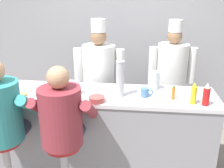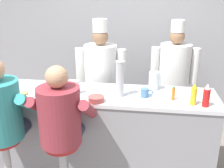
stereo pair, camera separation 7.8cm
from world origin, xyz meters
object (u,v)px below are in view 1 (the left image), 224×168
(mustard_bottle_yellow, at_px, (194,94))
(cook_in_whites_far, at_px, (172,75))
(cook_in_whites_near, at_px, (99,78))
(cup_stack_steel, at_px, (120,79))
(diner_seated_teal, at_px, (2,115))
(coffee_mug_blue, at_px, (145,92))
(napkin_dispenser_chrome, at_px, (74,87))
(cereal_bowl, at_px, (97,99))
(breakfast_plate, at_px, (22,96))
(diner_seated_maroon, at_px, (62,120))
(water_pitcher_clear, at_px, (153,80))
(ketchup_bottle_red, at_px, (206,95))
(hot_sauce_bottle_orange, at_px, (173,93))

(mustard_bottle_yellow, height_order, cook_in_whites_far, cook_in_whites_far)
(cook_in_whites_near, bearing_deg, cup_stack_steel, -65.10)
(mustard_bottle_yellow, bearing_deg, diner_seated_teal, -169.29)
(coffee_mug_blue, relative_size, napkin_dispenser_chrome, 0.91)
(cereal_bowl, bearing_deg, cup_stack_steel, 38.96)
(breakfast_plate, distance_m, cereal_bowl, 0.81)
(diner_seated_maroon, bearing_deg, water_pitcher_clear, 39.98)
(cook_in_whites_near, bearing_deg, water_pitcher_clear, -34.43)
(ketchup_bottle_red, height_order, coffee_mug_blue, ketchup_bottle_red)
(cereal_bowl, xyz_separation_m, cook_in_whites_far, (0.87, 1.22, -0.10))
(cereal_bowl, relative_size, diner_seated_teal, 0.11)
(cup_stack_steel, relative_size, diner_seated_teal, 0.26)
(diner_seated_maroon, xyz_separation_m, cook_in_whites_near, (0.16, 1.19, 0.02))
(ketchup_bottle_red, bearing_deg, breakfast_plate, 179.90)
(ketchup_bottle_red, height_order, diner_seated_maroon, diner_seated_maroon)
(water_pitcher_clear, relative_size, coffee_mug_blue, 1.54)
(breakfast_plate, bearing_deg, cereal_bowl, -2.73)
(ketchup_bottle_red, relative_size, hot_sauce_bottle_orange, 1.65)
(water_pitcher_clear, height_order, cup_stack_steel, cup_stack_steel)
(coffee_mug_blue, xyz_separation_m, napkin_dispenser_chrome, (-0.76, -0.00, 0.03))
(water_pitcher_clear, relative_size, diner_seated_maroon, 0.14)
(hot_sauce_bottle_orange, relative_size, napkin_dispenser_chrome, 0.95)
(breakfast_plate, bearing_deg, hot_sauce_bottle_orange, 3.93)
(cup_stack_steel, bearing_deg, cook_in_whites_far, 57.85)
(napkin_dispenser_chrome, bearing_deg, breakfast_plate, -164.19)
(hot_sauce_bottle_orange, distance_m, cook_in_whites_far, 1.08)
(cook_in_whites_far, bearing_deg, cup_stack_steel, -122.15)
(coffee_mug_blue, relative_size, cook_in_whites_far, 0.08)
(ketchup_bottle_red, xyz_separation_m, diner_seated_teal, (-1.93, -0.32, -0.16))
(water_pitcher_clear, bearing_deg, napkin_dispenser_chrome, -164.45)
(ketchup_bottle_red, relative_size, cereal_bowl, 1.43)
(mustard_bottle_yellow, bearing_deg, ketchup_bottle_red, -10.44)
(hot_sauce_bottle_orange, relative_size, cook_in_whites_far, 0.08)
(cook_in_whites_near, relative_size, cook_in_whites_far, 1.02)
(cook_in_whites_far, bearing_deg, mustard_bottle_yellow, -86.00)
(coffee_mug_blue, bearing_deg, mustard_bottle_yellow, -15.82)
(hot_sauce_bottle_orange, xyz_separation_m, napkin_dispenser_chrome, (-1.05, 0.04, 0.01))
(cereal_bowl, distance_m, diner_seated_maroon, 0.41)
(cook_in_whites_near, bearing_deg, breakfast_plate, -128.60)
(diner_seated_teal, bearing_deg, cup_stack_steel, 23.19)
(mustard_bottle_yellow, xyz_separation_m, breakfast_plate, (-1.76, -0.02, -0.09))
(mustard_bottle_yellow, relative_size, water_pitcher_clear, 1.09)
(ketchup_bottle_red, xyz_separation_m, cook_in_whites_far, (-0.20, 1.18, -0.18))
(cereal_bowl, bearing_deg, diner_seated_teal, -161.61)
(breakfast_plate, relative_size, diner_seated_teal, 0.18)
(breakfast_plate, bearing_deg, water_pitcher_clear, 15.65)
(breakfast_plate, xyz_separation_m, cook_in_whites_near, (0.69, 0.86, -0.07))
(hot_sauce_bottle_orange, height_order, diner_seated_maroon, diner_seated_maroon)
(diner_seated_maroon, bearing_deg, diner_seated_teal, 179.77)
(breakfast_plate, relative_size, napkin_dispenser_chrome, 1.87)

